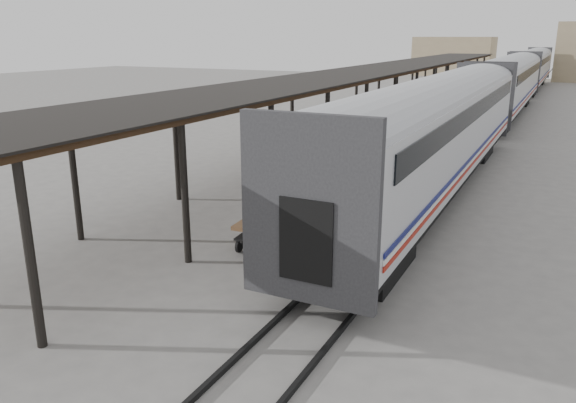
% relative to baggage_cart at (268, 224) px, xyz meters
% --- Properties ---
extents(ground, '(160.00, 160.00, 0.00)m').
position_rel_baggage_cart_xyz_m(ground, '(0.02, -0.26, -0.65)').
color(ground, slate).
rests_on(ground, ground).
extents(train, '(3.45, 76.01, 4.01)m').
position_rel_baggage_cart_xyz_m(train, '(3.21, 33.54, 2.04)').
color(train, silver).
rests_on(train, ground).
extents(canopy, '(4.90, 64.30, 4.15)m').
position_rel_baggage_cart_xyz_m(canopy, '(-3.38, 23.74, 3.36)').
color(canopy, '#422B19').
rests_on(canopy, ground).
extents(rails, '(1.54, 150.00, 0.12)m').
position_rel_baggage_cart_xyz_m(rails, '(3.22, 33.74, -0.59)').
color(rails, black).
rests_on(rails, ground).
extents(building_left, '(12.00, 8.00, 6.00)m').
position_rel_baggage_cart_xyz_m(building_left, '(-9.98, 81.74, 2.35)').
color(building_left, tan).
rests_on(building_left, ground).
extents(baggage_cart, '(1.41, 2.48, 0.86)m').
position_rel_baggage_cart_xyz_m(baggage_cart, '(0.00, 0.00, 0.00)').
color(baggage_cart, brown).
rests_on(baggage_cart, ground).
extents(suitcase_stack, '(1.12, 1.03, 0.45)m').
position_rel_baggage_cart_xyz_m(suitcase_stack, '(-0.15, 0.31, 0.39)').
color(suitcase_stack, '#373739').
rests_on(suitcase_stack, baggage_cart).
extents(luggage_tug, '(0.91, 1.42, 1.21)m').
position_rel_baggage_cart_xyz_m(luggage_tug, '(-2.47, 14.33, -0.09)').
color(luggage_tug, maroon).
rests_on(luggage_tug, ground).
extents(porter, '(0.44, 0.62, 1.62)m').
position_rel_baggage_cart_xyz_m(porter, '(0.25, -0.65, 1.02)').
color(porter, navy).
rests_on(porter, baggage_cart).
extents(pedestrian, '(1.25, 0.85, 1.97)m').
position_rel_baggage_cart_xyz_m(pedestrian, '(-3.43, 17.19, 0.34)').
color(pedestrian, black).
rests_on(pedestrian, ground).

